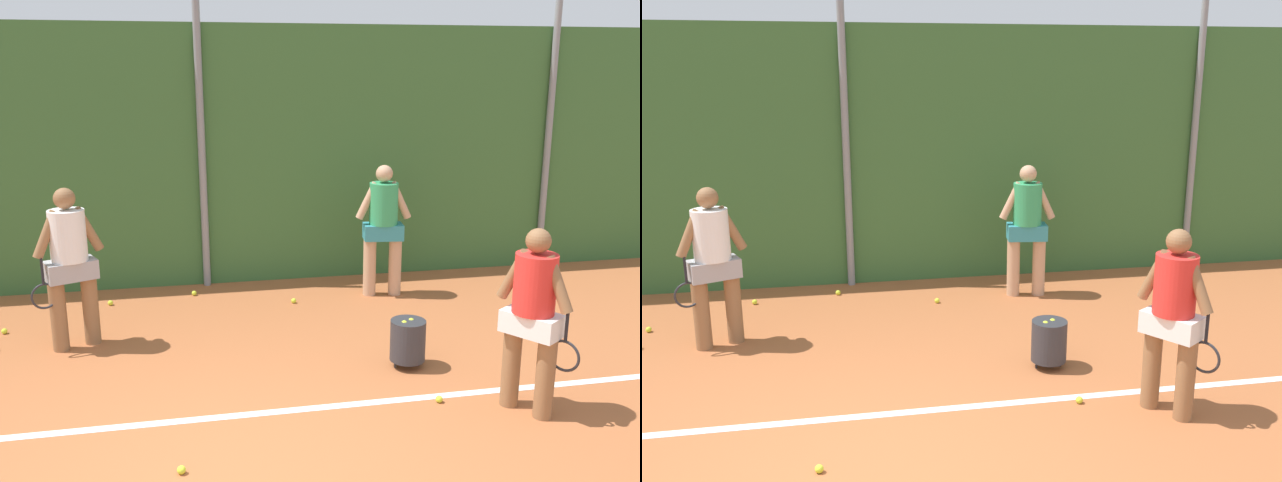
% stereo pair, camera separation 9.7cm
% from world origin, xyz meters
% --- Properties ---
extents(ground_plane, '(27.07, 27.07, 0.00)m').
position_xyz_m(ground_plane, '(0.00, 1.52, 0.00)').
color(ground_plane, '#A85B33').
extents(hedge_fence_backdrop, '(17.60, 0.25, 3.55)m').
position_xyz_m(hedge_fence_backdrop, '(0.00, 5.18, 1.77)').
color(hedge_fence_backdrop, '#386633').
rests_on(hedge_fence_backdrop, ground_plane).
extents(fence_post_center, '(0.10, 0.10, 3.94)m').
position_xyz_m(fence_post_center, '(0.00, 5.01, 1.97)').
color(fence_post_center, gray).
rests_on(fence_post_center, ground_plane).
extents(fence_post_right, '(0.10, 0.10, 3.94)m').
position_xyz_m(fence_post_right, '(5.08, 5.01, 1.97)').
color(fence_post_right, gray).
rests_on(fence_post_right, ground_plane).
extents(court_baseline_paint, '(12.86, 0.10, 0.01)m').
position_xyz_m(court_baseline_paint, '(0.00, 1.18, 0.00)').
color(court_baseline_paint, white).
rests_on(court_baseline_paint, ground_plane).
extents(player_foreground_near, '(0.55, 0.64, 1.67)m').
position_xyz_m(player_foreground_near, '(2.64, 0.77, 0.94)').
color(player_foreground_near, '#8C603D').
rests_on(player_foreground_near, ground_plane).
extents(player_midcourt, '(0.74, 0.48, 1.76)m').
position_xyz_m(player_midcourt, '(-1.49, 3.08, 0.99)').
color(player_midcourt, '#8C603D').
rests_on(player_midcourt, ground_plane).
extents(player_backcourt_far, '(0.73, 0.38, 1.75)m').
position_xyz_m(player_backcourt_far, '(2.30, 4.13, 0.99)').
color(player_backcourt_far, tan).
rests_on(player_backcourt_far, ground_plane).
extents(ball_hopper, '(0.36, 0.36, 0.51)m').
position_xyz_m(ball_hopper, '(1.90, 1.86, 0.29)').
color(ball_hopper, '#2D2D33').
rests_on(ball_hopper, ground_plane).
extents(tennis_ball_1, '(0.07, 0.07, 0.07)m').
position_xyz_m(tennis_ball_1, '(3.67, 2.60, 0.03)').
color(tennis_ball_1, '#CCDB33').
rests_on(tennis_ball_1, ground_plane).
extents(tennis_ball_2, '(0.07, 0.07, 0.07)m').
position_xyz_m(tennis_ball_2, '(1.07, 4.01, 0.03)').
color(tennis_ball_2, '#CCDB33').
rests_on(tennis_ball_2, ground_plane).
extents(tennis_ball_3, '(0.07, 0.07, 0.07)m').
position_xyz_m(tennis_ball_3, '(-0.37, 0.38, 0.03)').
color(tennis_ball_3, '#CCDB33').
rests_on(tennis_ball_3, ground_plane).
extents(tennis_ball_4, '(0.07, 0.07, 0.07)m').
position_xyz_m(tennis_ball_4, '(4.61, 3.73, 0.03)').
color(tennis_ball_4, '#CCDB33').
rests_on(tennis_ball_4, ground_plane).
extents(tennis_ball_8, '(0.07, 0.07, 0.07)m').
position_xyz_m(tennis_ball_8, '(-2.36, 3.62, 0.03)').
color(tennis_ball_8, '#CCDB33').
rests_on(tennis_ball_8, ground_plane).
extents(tennis_ball_9, '(0.07, 0.07, 0.07)m').
position_xyz_m(tennis_ball_9, '(-1.26, 4.39, 0.03)').
color(tennis_ball_9, '#CCDB33').
rests_on(tennis_ball_9, ground_plane).
extents(tennis_ball_11, '(0.07, 0.07, 0.07)m').
position_xyz_m(tennis_ball_11, '(1.94, 1.07, 0.03)').
color(tennis_ball_11, '#CCDB33').
rests_on(tennis_ball_11, ground_plane).
extents(tennis_ball_12, '(0.07, 0.07, 0.07)m').
position_xyz_m(tennis_ball_12, '(-0.19, 4.57, 0.03)').
color(tennis_ball_12, '#CCDB33').
rests_on(tennis_ball_12, ground_plane).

